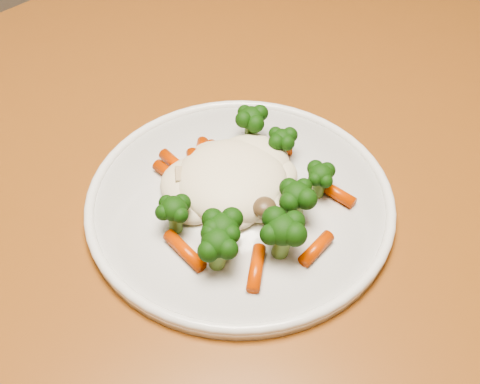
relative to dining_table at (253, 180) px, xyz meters
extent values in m
cube|color=#975623|center=(0.00, 0.00, 0.07)|extent=(1.39, 1.03, 0.04)
cube|color=#975623|center=(0.52, 0.45, -0.30)|extent=(0.07, 0.07, 0.71)
cylinder|color=white|center=(-0.09, -0.09, 0.10)|extent=(0.30, 0.30, 0.01)
ellipsoid|color=#FFF0CB|center=(-0.09, -0.08, 0.13)|extent=(0.13, 0.12, 0.05)
ellipsoid|color=black|center=(-0.14, -0.14, 0.12)|extent=(0.05, 0.05, 0.04)
ellipsoid|color=black|center=(-0.10, -0.17, 0.13)|extent=(0.05, 0.05, 0.04)
ellipsoid|color=black|center=(-0.06, -0.14, 0.12)|extent=(0.04, 0.04, 0.04)
ellipsoid|color=black|center=(-0.02, -0.13, 0.12)|extent=(0.04, 0.04, 0.03)
ellipsoid|color=black|center=(-0.02, -0.07, 0.12)|extent=(0.04, 0.04, 0.03)
ellipsoid|color=black|center=(-0.03, -0.03, 0.12)|extent=(0.04, 0.04, 0.04)
ellipsoid|color=black|center=(-0.16, -0.09, 0.12)|extent=(0.04, 0.04, 0.04)
ellipsoid|color=black|center=(-0.15, -0.15, 0.12)|extent=(0.05, 0.05, 0.04)
cylinder|color=#DA4505|center=(-0.13, -0.04, 0.11)|extent=(0.02, 0.05, 0.01)
cylinder|color=#DA4505|center=(-0.08, -0.03, 0.11)|extent=(0.02, 0.04, 0.01)
cylinder|color=#DA4505|center=(-0.02, -0.06, 0.11)|extent=(0.04, 0.03, 0.01)
cylinder|color=#DA4505|center=(-0.17, -0.12, 0.11)|extent=(0.02, 0.05, 0.01)
cylinder|color=#DA4505|center=(-0.13, -0.17, 0.11)|extent=(0.04, 0.04, 0.01)
cylinder|color=#DA4505|center=(-0.07, -0.19, 0.11)|extent=(0.04, 0.02, 0.01)
cylinder|color=#DA4505|center=(-0.01, -0.14, 0.11)|extent=(0.02, 0.05, 0.01)
cylinder|color=#DA4505|center=(-0.07, -0.08, 0.12)|extent=(0.02, 0.05, 0.01)
cylinder|color=#DA4505|center=(-0.11, -0.05, 0.12)|extent=(0.03, 0.05, 0.01)
cylinder|color=#DA4505|center=(-0.12, -0.02, 0.11)|extent=(0.02, 0.05, 0.01)
cylinder|color=#DA4505|center=(-0.09, -0.02, 0.11)|extent=(0.03, 0.04, 0.01)
ellipsoid|color=brown|center=(-0.07, -0.08, 0.12)|extent=(0.03, 0.03, 0.02)
ellipsoid|color=brown|center=(-0.06, -0.10, 0.12)|extent=(0.02, 0.02, 0.01)
ellipsoid|color=brown|center=(-0.11, -0.08, 0.12)|extent=(0.03, 0.03, 0.02)
ellipsoid|color=brown|center=(-0.09, -0.13, 0.12)|extent=(0.02, 0.02, 0.02)
ellipsoid|color=brown|center=(-0.07, -0.08, 0.12)|extent=(0.02, 0.02, 0.02)
cube|color=tan|center=(-0.09, -0.05, 0.12)|extent=(0.03, 0.03, 0.01)
cube|color=tan|center=(-0.08, -0.04, 0.12)|extent=(0.02, 0.02, 0.01)
cube|color=tan|center=(-0.13, -0.05, 0.12)|extent=(0.02, 0.02, 0.01)
camera|label=1|loc=(-0.33, -0.42, 0.54)|focal=45.00mm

